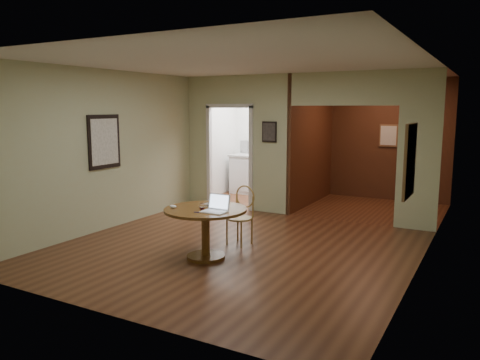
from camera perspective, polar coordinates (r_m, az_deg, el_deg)
The scene contains 11 objects.
floor at distance 6.94m, azimuth -0.87°, elevation -8.49°, with size 5.00×5.00×0.00m, color #452313.
room_shell at distance 9.64m, azimuth 5.87°, elevation 4.15°, with size 5.20×7.50×5.00m.
dining_table at distance 6.44m, azimuth -4.23°, elevation -5.06°, with size 1.13×1.13×0.71m.
chair at distance 7.12m, azimuth 0.20°, elevation -3.89°, with size 0.43×0.43×0.90m.
open_laptop at distance 6.19m, azimuth -2.89°, elevation -3.29°, with size 0.32×0.28×0.23m.
closed_laptop at distance 6.47m, azimuth -3.21°, elevation -3.19°, with size 0.36×0.23×0.03m, color #BCBCC1.
mouse at distance 6.46m, azimuth -8.17°, elevation -3.22°, with size 0.11×0.06×0.04m, color white.
wine_glass at distance 6.31m, azimuth -4.65°, elevation -3.23°, with size 0.08×0.08×0.09m, color white, non-canonical shape.
pen at distance 6.15m, azimuth -5.04°, elevation -3.95°, with size 0.01×0.01×0.14m, color #0C0C54.
kitchen_cabinet at distance 11.09m, azimuth 3.84°, elevation 0.54°, with size 2.06×0.60×0.94m.
grocery_bag at distance 10.79m, azimuth 6.59°, elevation 3.67°, with size 0.34×0.29×0.34m, color beige.
Camera 1 is at (3.29, -5.75, 2.06)m, focal length 35.00 mm.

